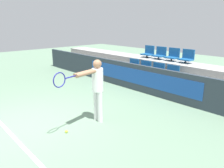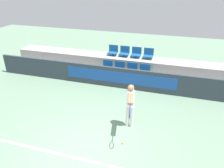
# 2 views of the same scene
# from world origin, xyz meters

# --- Properties ---
(ground_plane) EXTENTS (30.00, 30.00, 0.00)m
(ground_plane) POSITION_xyz_m (0.00, 0.00, 0.00)
(ground_plane) COLOR slate
(court_baseline) EXTENTS (5.65, 0.08, 0.01)m
(court_baseline) POSITION_xyz_m (0.00, -0.41, 0.00)
(court_baseline) COLOR white
(court_baseline) RESTS_ON ground
(barrier_wall) EXTENTS (12.95, 0.14, 0.99)m
(barrier_wall) POSITION_xyz_m (-0.00, 4.25, 0.50)
(barrier_wall) COLOR #2D3842
(barrier_wall) RESTS_ON ground
(bleacher_tier_front) EXTENTS (12.55, 0.99, 0.49)m
(bleacher_tier_front) POSITION_xyz_m (0.00, 4.83, 0.24)
(bleacher_tier_front) COLOR #9E9E99
(bleacher_tier_front) RESTS_ON ground
(bleacher_tier_middle) EXTENTS (12.55, 0.99, 0.97)m
(bleacher_tier_middle) POSITION_xyz_m (0.00, 5.82, 0.49)
(bleacher_tier_middle) COLOR #9E9E99
(bleacher_tier_middle) RESTS_ON ground
(stadium_chair_0) EXTENTS (0.49, 0.38, 0.52)m
(stadium_chair_0) POSITION_xyz_m (-0.93, 4.95, 0.70)
(stadium_chair_0) COLOR #333333
(stadium_chair_0) RESTS_ON bleacher_tier_front
(stadium_chair_1) EXTENTS (0.49, 0.38, 0.52)m
(stadium_chair_1) POSITION_xyz_m (-0.31, 4.95, 0.70)
(stadium_chair_1) COLOR #333333
(stadium_chair_1) RESTS_ON bleacher_tier_front
(stadium_chair_2) EXTENTS (0.49, 0.38, 0.52)m
(stadium_chair_2) POSITION_xyz_m (0.31, 4.95, 0.70)
(stadium_chair_2) COLOR #333333
(stadium_chair_2) RESTS_ON bleacher_tier_front
(stadium_chair_3) EXTENTS (0.49, 0.38, 0.52)m
(stadium_chair_3) POSITION_xyz_m (0.93, 4.95, 0.70)
(stadium_chair_3) COLOR #333333
(stadium_chair_3) RESTS_ON bleacher_tier_front
(stadium_chair_4) EXTENTS (0.49, 0.38, 0.52)m
(stadium_chair_4) POSITION_xyz_m (-0.93, 5.94, 1.19)
(stadium_chair_4) COLOR #333333
(stadium_chair_4) RESTS_ON bleacher_tier_middle
(stadium_chair_5) EXTENTS (0.49, 0.38, 0.52)m
(stadium_chair_5) POSITION_xyz_m (-0.31, 5.94, 1.19)
(stadium_chair_5) COLOR #333333
(stadium_chair_5) RESTS_ON bleacher_tier_middle
(stadium_chair_6) EXTENTS (0.49, 0.38, 0.52)m
(stadium_chair_6) POSITION_xyz_m (0.31, 5.94, 1.19)
(stadium_chair_6) COLOR #333333
(stadium_chair_6) RESTS_ON bleacher_tier_middle
(stadium_chair_7) EXTENTS (0.49, 0.38, 0.52)m
(stadium_chair_7) POSITION_xyz_m (0.93, 5.94, 1.19)
(stadium_chair_7) COLOR #333333
(stadium_chair_7) RESTS_ON bleacher_tier_middle
(tennis_player) EXTENTS (0.42, 1.48, 1.61)m
(tennis_player) POSITION_xyz_m (1.01, 1.45, 0.98)
(tennis_player) COLOR silver
(tennis_player) RESTS_ON ground
(tennis_ball) EXTENTS (0.07, 0.07, 0.07)m
(tennis_ball) POSITION_xyz_m (1.00, 0.56, 0.03)
(tennis_ball) COLOR #CCDB33
(tennis_ball) RESTS_ON ground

